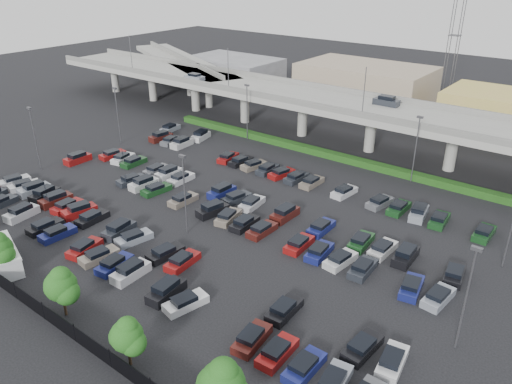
# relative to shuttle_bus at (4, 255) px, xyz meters

# --- Properties ---
(ground) EXTENTS (280.00, 280.00, 0.00)m
(ground) POSITION_rel_shuttle_bus_xyz_m (10.74, 25.62, -1.32)
(ground) COLOR black
(overpass) EXTENTS (150.00, 13.00, 15.80)m
(overpass) POSITION_rel_shuttle_bus_xyz_m (10.53, 57.63, 5.65)
(overpass) COLOR gray
(overpass) RESTS_ON ground
(on_ramp) EXTENTS (50.93, 30.13, 8.80)m
(on_ramp) POSITION_rel_shuttle_bus_xyz_m (-41.36, 68.67, 5.54)
(on_ramp) COLOR gray
(on_ramp) RESTS_ON ground
(hedge) EXTENTS (66.00, 1.60, 1.10)m
(hedge) POSITION_rel_shuttle_bus_xyz_m (10.74, 50.62, -0.77)
(hedge) COLOR #133710
(hedge) RESTS_ON ground
(fence) EXTENTS (70.00, 0.10, 2.00)m
(fence) POSITION_rel_shuttle_bus_xyz_m (10.69, -2.38, -0.41)
(fence) COLOR black
(fence) RESTS_ON ground
(tree_row) EXTENTS (65.07, 3.66, 5.94)m
(tree_row) POSITION_rel_shuttle_bus_xyz_m (11.44, -0.91, 2.20)
(tree_row) COLOR #332316
(tree_row) RESTS_ON ground
(shuttle_bus) EXTENTS (7.95, 4.66, 2.42)m
(shuttle_bus) POSITION_rel_shuttle_bus_xyz_m (0.00, 0.00, 0.00)
(shuttle_bus) COLOR silver
(shuttle_bus) RESTS_ON ground
(parked_cars) EXTENTS (63.08, 41.69, 1.67)m
(parked_cars) POSITION_rel_shuttle_bus_xyz_m (8.94, 22.24, -0.72)
(parked_cars) COLOR maroon
(parked_cars) RESTS_ON ground
(light_poles) EXTENTS (66.90, 48.38, 10.30)m
(light_poles) POSITION_rel_shuttle_bus_xyz_m (6.62, 27.62, 4.92)
(light_poles) COLOR #4D4D52
(light_poles) RESTS_ON ground
(distant_buildings) EXTENTS (138.00, 24.00, 9.00)m
(distant_buildings) POSITION_rel_shuttle_bus_xyz_m (23.12, 87.43, 2.43)
(distant_buildings) COLOR slate
(distant_buildings) RESTS_ON ground
(comm_tower) EXTENTS (2.40, 2.40, 30.00)m
(comm_tower) POSITION_rel_shuttle_bus_xyz_m (14.74, 99.62, 14.29)
(comm_tower) COLOR #4D4D52
(comm_tower) RESTS_ON ground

